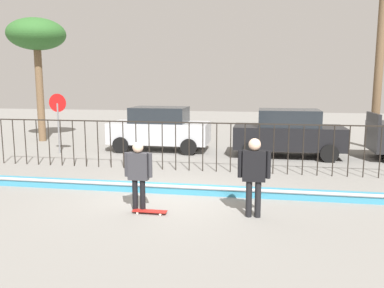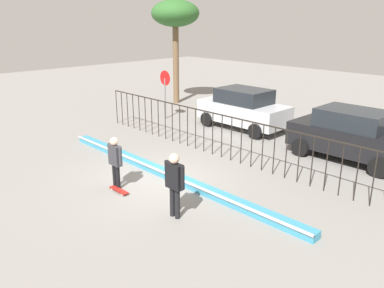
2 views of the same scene
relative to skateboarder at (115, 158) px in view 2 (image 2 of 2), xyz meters
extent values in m
plane|color=gray|center=(0.38, 1.20, -0.99)|extent=(60.00, 60.00, 0.00)
cube|color=teal|center=(0.38, 1.69, -0.88)|extent=(11.00, 0.36, 0.22)
cylinder|color=#B2B2B7|center=(0.38, 1.51, -0.77)|extent=(11.00, 0.09, 0.09)
cylinder|color=black|center=(-6.62, 4.43, -0.16)|extent=(0.04, 0.04, 1.66)
cylinder|color=black|center=(-6.16, 4.43, -0.16)|extent=(0.04, 0.04, 1.66)
cylinder|color=black|center=(-5.69, 4.43, -0.16)|extent=(0.04, 0.04, 1.66)
cylinder|color=black|center=(-5.22, 4.43, -0.16)|extent=(0.04, 0.04, 1.66)
cylinder|color=black|center=(-4.76, 4.43, -0.16)|extent=(0.04, 0.04, 1.66)
cylinder|color=black|center=(-4.29, 4.43, -0.16)|extent=(0.04, 0.04, 1.66)
cylinder|color=black|center=(-3.82, 4.43, -0.16)|extent=(0.04, 0.04, 1.66)
cylinder|color=black|center=(-3.36, 4.43, -0.16)|extent=(0.04, 0.04, 1.66)
cylinder|color=black|center=(-2.89, 4.43, -0.16)|extent=(0.04, 0.04, 1.66)
cylinder|color=black|center=(-2.42, 4.43, -0.16)|extent=(0.04, 0.04, 1.66)
cylinder|color=black|center=(-1.96, 4.43, -0.16)|extent=(0.04, 0.04, 1.66)
cylinder|color=black|center=(-1.49, 4.43, -0.16)|extent=(0.04, 0.04, 1.66)
cylinder|color=black|center=(-1.02, 4.43, -0.16)|extent=(0.04, 0.04, 1.66)
cylinder|color=black|center=(-0.56, 4.43, -0.16)|extent=(0.04, 0.04, 1.66)
cylinder|color=black|center=(-0.09, 4.43, -0.16)|extent=(0.04, 0.04, 1.66)
cylinder|color=black|center=(0.38, 4.43, -0.16)|extent=(0.04, 0.04, 1.66)
cylinder|color=black|center=(0.84, 4.43, -0.16)|extent=(0.04, 0.04, 1.66)
cylinder|color=black|center=(1.31, 4.43, -0.16)|extent=(0.04, 0.04, 1.66)
cylinder|color=black|center=(1.78, 4.43, -0.16)|extent=(0.04, 0.04, 1.66)
cylinder|color=black|center=(2.24, 4.43, -0.16)|extent=(0.04, 0.04, 1.66)
cylinder|color=black|center=(2.71, 4.43, -0.16)|extent=(0.04, 0.04, 1.66)
cylinder|color=black|center=(3.18, 4.43, -0.16)|extent=(0.04, 0.04, 1.66)
cylinder|color=black|center=(3.64, 4.43, -0.16)|extent=(0.04, 0.04, 1.66)
cylinder|color=black|center=(4.11, 4.43, -0.16)|extent=(0.04, 0.04, 1.66)
cylinder|color=black|center=(4.58, 4.43, -0.16)|extent=(0.04, 0.04, 1.66)
cylinder|color=black|center=(5.04, 4.43, -0.16)|extent=(0.04, 0.04, 1.66)
cylinder|color=black|center=(5.51, 4.43, -0.16)|extent=(0.04, 0.04, 1.66)
cylinder|color=black|center=(5.98, 4.43, -0.16)|extent=(0.04, 0.04, 1.66)
cube|color=black|center=(0.38, 4.43, 0.65)|extent=(14.00, 0.04, 0.04)
cylinder|color=black|center=(-0.09, 0.00, -0.60)|extent=(0.13, 0.13, 0.76)
cylinder|color=black|center=(0.09, 0.00, -0.60)|extent=(0.13, 0.13, 0.76)
cube|color=#333338|center=(0.00, 0.00, 0.09)|extent=(0.47, 0.20, 0.63)
sphere|color=beige|center=(0.00, 0.00, 0.53)|extent=(0.25, 0.25, 0.25)
cylinder|color=#333338|center=(-0.28, 0.00, 0.13)|extent=(0.10, 0.10, 0.56)
cylinder|color=#333338|center=(0.28, 0.00, 0.13)|extent=(0.10, 0.10, 0.56)
cube|color=#A51E19|center=(0.29, -0.12, -0.92)|extent=(0.80, 0.20, 0.02)
cylinder|color=silver|center=(0.56, -0.05, -0.96)|extent=(0.05, 0.03, 0.05)
cylinder|color=silver|center=(0.56, -0.20, -0.96)|extent=(0.05, 0.03, 0.05)
cylinder|color=silver|center=(0.02, -0.05, -0.96)|extent=(0.05, 0.03, 0.05)
cylinder|color=silver|center=(0.02, -0.20, -0.96)|extent=(0.05, 0.03, 0.05)
cylinder|color=black|center=(2.54, 0.08, -0.57)|extent=(0.14, 0.14, 0.83)
cylinder|color=black|center=(2.73, 0.08, -0.57)|extent=(0.14, 0.14, 0.83)
cube|color=black|center=(2.64, 0.08, 0.19)|extent=(0.50, 0.22, 0.69)
sphere|color=beige|center=(2.64, 0.08, 0.66)|extent=(0.27, 0.27, 0.27)
cylinder|color=black|center=(2.33, 0.08, 0.22)|extent=(0.11, 0.11, 0.61)
cylinder|color=black|center=(2.94, 0.08, 0.22)|extent=(0.11, 0.11, 0.61)
cube|color=#B7BABF|center=(-1.62, 8.18, -0.20)|extent=(4.30, 1.90, 0.90)
cube|color=#1E2328|center=(-1.62, 8.18, 0.58)|extent=(2.37, 1.71, 0.66)
cylinder|color=black|center=(-0.16, 9.13, -0.65)|extent=(0.68, 0.22, 0.68)
cylinder|color=black|center=(-0.16, 7.23, -0.65)|extent=(0.68, 0.22, 0.68)
cylinder|color=black|center=(-3.08, 9.13, -0.65)|extent=(0.68, 0.22, 0.68)
cylinder|color=black|center=(-3.08, 7.23, -0.65)|extent=(0.68, 0.22, 0.68)
cube|color=black|center=(3.83, 7.65, -0.20)|extent=(4.30, 1.90, 0.90)
cube|color=#1E2328|center=(3.83, 7.65, 0.58)|extent=(2.37, 1.71, 0.66)
cylinder|color=black|center=(5.29, 6.70, -0.65)|extent=(0.68, 0.22, 0.68)
cylinder|color=black|center=(2.37, 8.60, -0.65)|extent=(0.68, 0.22, 0.68)
cylinder|color=black|center=(2.37, 6.70, -0.65)|extent=(0.68, 0.22, 0.68)
cylinder|color=slate|center=(-5.62, 6.75, 0.06)|extent=(0.07, 0.07, 2.10)
cylinder|color=red|center=(-5.62, 6.77, 1.13)|extent=(0.76, 0.02, 0.76)
cylinder|color=brown|center=(-8.22, 9.83, 1.27)|extent=(0.36, 0.36, 4.52)
ellipsoid|color=#2D6028|center=(-8.22, 9.83, 4.30)|extent=(2.81, 2.81, 1.54)
camera|label=1|loc=(2.77, -8.61, 2.03)|focal=37.22mm
camera|label=2|loc=(9.60, -6.02, 4.07)|focal=36.39mm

